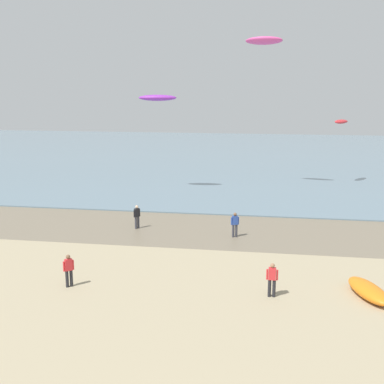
{
  "coord_description": "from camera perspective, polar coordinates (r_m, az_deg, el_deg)",
  "views": [
    {
      "loc": [
        2.58,
        -9.93,
        10.01
      ],
      "look_at": [
        -1.08,
        12.77,
        5.16
      ],
      "focal_mm": 46.74,
      "sensor_mm": 36.0,
      "label": 1
    }
  ],
  "objects": [
    {
      "name": "wet_sand_strip",
      "position": [
        35.51,
        4.64,
        -4.49
      ],
      "size": [
        120.0,
        8.69,
        0.01
      ],
      "primitive_type": "cube",
      "color": "#7A6D59",
      "rests_on": "ground"
    },
    {
      "name": "sea",
      "position": [
        74.03,
        7.11,
        4.1
      ],
      "size": [
        160.0,
        70.0,
        0.1
      ],
      "primitive_type": "cube",
      "color": "slate",
      "rests_on": "ground"
    },
    {
      "name": "person_mid_beach",
      "position": [
        36.09,
        -6.3,
        -2.75
      ],
      "size": [
        0.39,
        0.47,
        1.71
      ],
      "color": "#383842",
      "rests_on": "ground"
    },
    {
      "name": "person_left_flank",
      "position": [
        33.96,
        4.92,
        -3.65
      ],
      "size": [
        0.53,
        0.34,
        1.71
      ],
      "color": "#383842",
      "rests_on": "ground"
    },
    {
      "name": "person_right_flank",
      "position": [
        26.4,
        -13.89,
        -8.59
      ],
      "size": [
        0.45,
        0.41,
        1.71
      ],
      "color": "#232328",
      "rests_on": "ground"
    },
    {
      "name": "person_trailing_behind",
      "position": [
        24.79,
        9.12,
        -9.76
      ],
      "size": [
        0.57,
        0.23,
        1.71
      ],
      "color": "#232328",
      "rests_on": "ground"
    },
    {
      "name": "grounded_kite",
      "position": [
        26.11,
        19.47,
        -10.56
      ],
      "size": [
        2.22,
        3.53,
        0.66
      ],
      "primitive_type": "ellipsoid",
      "rotation": [
        0.0,
        0.0,
        1.91
      ],
      "color": "orange",
      "rests_on": "ground"
    },
    {
      "name": "kite_aloft_0",
      "position": [
        47.37,
        -3.96,
        10.68
      ],
      "size": [
        3.64,
        1.42,
        0.61
      ],
      "primitive_type": "ellipsoid",
      "rotation": [
        -0.03,
        0.0,
        0.07
      ],
      "color": "purple"
    },
    {
      "name": "kite_aloft_1",
      "position": [
        48.53,
        8.22,
        16.74
      ],
      "size": [
        3.62,
        1.78,
        1.01
      ],
      "primitive_type": "ellipsoid",
      "rotation": [
        -0.49,
        0.0,
        6.12
      ],
      "color": "#E54C99"
    },
    {
      "name": "kite_aloft_6",
      "position": [
        53.37,
        16.66,
        7.71
      ],
      "size": [
        2.04,
        2.54,
        0.5
      ],
      "primitive_type": "ellipsoid",
      "rotation": [
        0.14,
        0.0,
        1.01
      ],
      "color": "red"
    }
  ]
}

